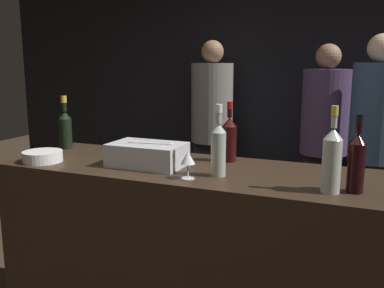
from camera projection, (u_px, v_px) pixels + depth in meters
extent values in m
cube|color=black|center=(278.00, 80.00, 4.21)|extent=(6.40, 0.06, 2.80)
cube|color=#2D2116|center=(190.00, 257.00, 2.36)|extent=(2.03, 0.68, 1.02)
cube|color=silver|center=(147.00, 155.00, 2.29)|extent=(0.39, 0.25, 0.12)
cylinder|color=#B2B7AD|center=(138.00, 151.00, 2.24)|extent=(0.30, 0.09, 0.07)
cylinder|color=#380F0F|center=(150.00, 149.00, 2.28)|extent=(0.25, 0.10, 0.06)
cylinder|color=#B2B7AD|center=(152.00, 147.00, 2.33)|extent=(0.26, 0.10, 0.07)
cylinder|color=white|center=(43.00, 156.00, 2.39)|extent=(0.22, 0.22, 0.06)
cylinder|color=gray|center=(42.00, 152.00, 2.39)|extent=(0.18, 0.18, 0.01)
cylinder|color=silver|center=(188.00, 178.00, 2.04)|extent=(0.06, 0.06, 0.00)
cylinder|color=silver|center=(188.00, 171.00, 2.04)|extent=(0.01, 0.01, 0.07)
cone|color=silver|center=(188.00, 158.00, 2.02)|extent=(0.07, 0.07, 0.06)
cylinder|color=silver|center=(159.00, 149.00, 2.60)|extent=(0.08, 0.08, 0.06)
sphere|color=#EFB256|center=(159.00, 148.00, 2.60)|extent=(0.04, 0.04, 0.04)
cylinder|color=#B2B7AD|center=(331.00, 166.00, 1.81)|extent=(0.08, 0.08, 0.23)
cone|color=#B2B7AD|center=(333.00, 134.00, 1.78)|extent=(0.08, 0.08, 0.05)
cylinder|color=#B2B7AD|center=(335.00, 117.00, 1.77)|extent=(0.02, 0.02, 0.09)
cylinder|color=gold|center=(335.00, 111.00, 1.77)|extent=(0.03, 0.03, 0.04)
cylinder|color=black|center=(229.00, 144.00, 2.39)|extent=(0.08, 0.08, 0.20)
cone|color=black|center=(230.00, 122.00, 2.37)|extent=(0.08, 0.08, 0.05)
cylinder|color=black|center=(230.00, 110.00, 2.35)|extent=(0.03, 0.03, 0.09)
cylinder|color=maroon|center=(230.00, 105.00, 2.35)|extent=(0.03, 0.03, 0.04)
cylinder|color=black|center=(356.00, 168.00, 1.81)|extent=(0.07, 0.07, 0.21)
cone|color=black|center=(358.00, 139.00, 1.79)|extent=(0.07, 0.07, 0.04)
cylinder|color=black|center=(359.00, 124.00, 1.78)|extent=(0.03, 0.03, 0.08)
cylinder|color=black|center=(360.00, 119.00, 1.77)|extent=(0.03, 0.03, 0.03)
cylinder|color=#9EA899|center=(218.00, 154.00, 2.08)|extent=(0.07, 0.07, 0.22)
cone|color=#9EA899|center=(219.00, 128.00, 2.05)|extent=(0.07, 0.07, 0.04)
cylinder|color=#9EA899|center=(219.00, 114.00, 2.04)|extent=(0.03, 0.03, 0.09)
cylinder|color=silver|center=(219.00, 109.00, 2.03)|extent=(0.03, 0.03, 0.04)
cylinder|color=black|center=(66.00, 134.00, 2.74)|extent=(0.08, 0.08, 0.19)
cone|color=black|center=(65.00, 115.00, 2.72)|extent=(0.08, 0.08, 0.05)
cylinder|color=black|center=(64.00, 103.00, 2.71)|extent=(0.03, 0.03, 0.10)
cylinder|color=gold|center=(64.00, 99.00, 2.70)|extent=(0.04, 0.04, 0.04)
cube|color=black|center=(211.00, 182.00, 4.21)|extent=(0.30, 0.22, 0.82)
cylinder|color=slate|center=(212.00, 103.00, 4.06)|extent=(0.40, 0.40, 0.74)
sphere|color=#997051|center=(212.00, 52.00, 3.97)|extent=(0.21, 0.21, 0.21)
cube|color=black|center=(369.00, 212.00, 3.37)|extent=(0.29, 0.21, 0.82)
cylinder|color=#334766|center=(377.00, 113.00, 3.22)|extent=(0.38, 0.38, 0.75)
sphere|color=beige|center=(382.00, 48.00, 3.13)|extent=(0.21, 0.21, 0.21)
cube|color=black|center=(320.00, 197.00, 3.79)|extent=(0.30, 0.22, 0.79)
cylinder|color=#473356|center=(325.00, 112.00, 3.65)|extent=(0.40, 0.40, 0.72)
sphere|color=#997051|center=(328.00, 56.00, 3.56)|extent=(0.21, 0.21, 0.21)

